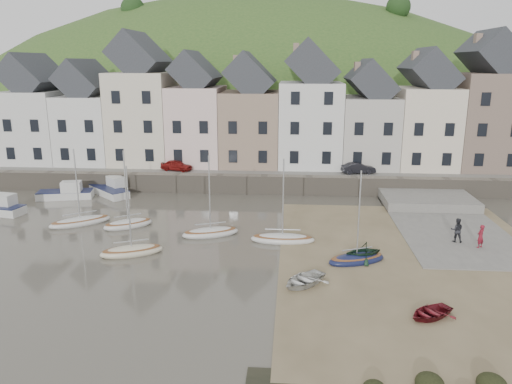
# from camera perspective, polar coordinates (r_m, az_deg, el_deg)

# --- Properties ---
(ground) EXTENTS (160.00, 160.00, 0.00)m
(ground) POSITION_cam_1_polar(r_m,az_deg,el_deg) (32.94, -0.79, -7.72)
(ground) COLOR #423D33
(ground) RESTS_ON ground
(quay_land) EXTENTS (90.00, 30.00, 1.50)m
(quay_land) POSITION_cam_1_polar(r_m,az_deg,el_deg) (63.49, 1.75, 3.99)
(quay_land) COLOR #2F5120
(quay_land) RESTS_ON ground
(quay_street) EXTENTS (70.00, 7.00, 0.10)m
(quay_street) POSITION_cam_1_polar(r_m,az_deg,el_deg) (52.07, 1.19, 2.50)
(quay_street) COLOR slate
(quay_street) RESTS_ON quay_land
(seawall) EXTENTS (70.00, 1.20, 1.80)m
(seawall) POSITION_cam_1_polar(r_m,az_deg,el_deg) (48.81, 0.96, 0.89)
(seawall) COLOR slate
(seawall) RESTS_ON ground
(beach) EXTENTS (18.00, 26.00, 0.06)m
(beach) POSITION_cam_1_polar(r_m,az_deg,el_deg) (33.84, 18.29, -7.82)
(beach) COLOR brown
(beach) RESTS_ON ground
(slipway) EXTENTS (8.00, 18.00, 0.12)m
(slipway) POSITION_cam_1_polar(r_m,az_deg,el_deg) (42.14, 21.05, -3.57)
(slipway) COLOR slate
(slipway) RESTS_ON ground
(hillside) EXTENTS (134.40, 84.00, 84.00)m
(hillside) POSITION_cam_1_polar(r_m,az_deg,el_deg) (95.66, -0.58, -3.91)
(hillside) COLOR #2F5120
(hillside) RESTS_ON ground
(townhouse_terrace) EXTENTS (61.05, 8.00, 13.93)m
(townhouse_terrace) POSITION_cam_1_polar(r_m,az_deg,el_deg) (54.58, 3.30, 9.18)
(townhouse_terrace) COLOR silver
(townhouse_terrace) RESTS_ON quay_land
(sailboat_0) EXTENTS (4.80, 4.05, 6.32)m
(sailboat_0) POSITION_cam_1_polar(r_m,az_deg,el_deg) (41.99, -19.59, -3.21)
(sailboat_0) COLOR silver
(sailboat_0) RESTS_ON ground
(sailboat_1) EXTENTS (4.07, 3.39, 6.32)m
(sailboat_1) POSITION_cam_1_polar(r_m,az_deg,el_deg) (40.26, -14.52, -3.56)
(sailboat_1) COLOR silver
(sailboat_1) RESTS_ON ground
(sailboat_2) EXTENTS (4.44, 3.04, 6.32)m
(sailboat_2) POSITION_cam_1_polar(r_m,az_deg,el_deg) (34.60, -14.13, -6.58)
(sailboat_2) COLOR beige
(sailboat_2) RESTS_ON ground
(sailboat_3) EXTENTS (4.53, 2.97, 6.32)m
(sailboat_3) POSITION_cam_1_polar(r_m,az_deg,el_deg) (37.25, -5.26, -4.63)
(sailboat_3) COLOR silver
(sailboat_3) RESTS_ON ground
(sailboat_4) EXTENTS (4.64, 1.53, 6.32)m
(sailboat_4) POSITION_cam_1_polar(r_m,az_deg,el_deg) (35.86, 3.09, -5.37)
(sailboat_4) COLOR silver
(sailboat_4) RESTS_ON ground
(sailboat_5) EXTENTS (4.21, 2.88, 6.32)m
(sailboat_5) POSITION_cam_1_polar(r_m,az_deg,el_deg) (32.91, 11.51, -7.55)
(sailboat_5) COLOR #141A3F
(sailboat_5) RESTS_ON ground
(motorboat_0) EXTENTS (5.31, 2.72, 1.70)m
(motorboat_0) POSITION_cam_1_polar(r_m,az_deg,el_deg) (50.31, -20.97, -0.06)
(motorboat_0) COLOR silver
(motorboat_0) RESTS_ON ground
(motorboat_2) EXTENTS (5.21, 5.07, 1.70)m
(motorboat_2) POSITION_cam_1_polar(r_m,az_deg,el_deg) (50.51, -16.45, 0.38)
(motorboat_2) COLOR silver
(motorboat_2) RESTS_ON ground
(rowboat_white) EXTENTS (3.65, 3.72, 0.63)m
(rowboat_white) POSITION_cam_1_polar(r_m,az_deg,el_deg) (29.20, 5.51, -10.04)
(rowboat_white) COLOR silver
(rowboat_white) RESTS_ON beach
(rowboat_green) EXTENTS (2.95, 2.74, 1.27)m
(rowboat_green) POSITION_cam_1_polar(r_m,az_deg,el_deg) (33.04, 12.27, -6.70)
(rowboat_green) COLOR #15301D
(rowboat_green) RESTS_ON beach
(rowboat_red) EXTENTS (3.15, 2.96, 0.53)m
(rowboat_red) POSITION_cam_1_polar(r_m,az_deg,el_deg) (27.19, 19.44, -12.95)
(rowboat_red) COLOR maroon
(rowboat_red) RESTS_ON beach
(person_red) EXTENTS (0.72, 0.68, 1.65)m
(person_red) POSITION_cam_1_polar(r_m,az_deg,el_deg) (37.60, 24.46, -4.66)
(person_red) COLOR maroon
(person_red) RESTS_ON slipway
(person_dark) EXTENTS (0.96, 0.81, 1.75)m
(person_dark) POSITION_cam_1_polar(r_m,az_deg,el_deg) (38.11, 22.14, -4.09)
(person_dark) COLOR #232428
(person_dark) RESTS_ON slipway
(car_left) EXTENTS (3.54, 2.15, 1.13)m
(car_left) POSITION_cam_1_polar(r_m,az_deg,el_deg) (52.31, -9.15, 3.06)
(car_left) COLOR maroon
(car_left) RESTS_ON quay_street
(car_right) EXTENTS (3.55, 1.73, 1.12)m
(car_right) POSITION_cam_1_polar(r_m,az_deg,el_deg) (51.34, 11.71, 2.71)
(car_right) COLOR black
(car_right) RESTS_ON quay_street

